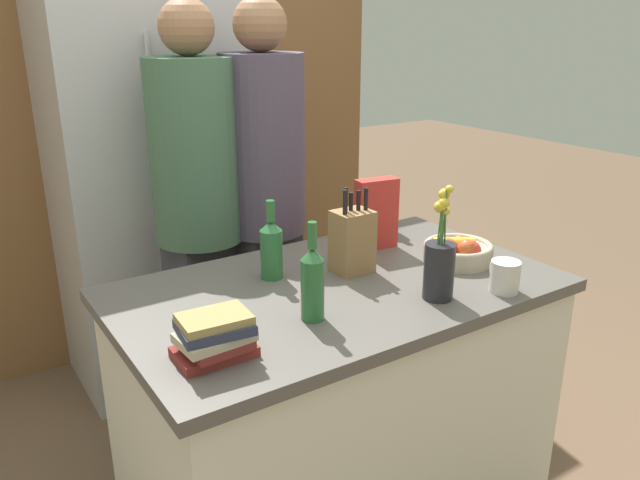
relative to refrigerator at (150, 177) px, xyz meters
The scene contains 14 objects.
kitchen_island 1.45m from the refrigerator, 83.36° to the right, with size 1.41×0.84×0.90m.
back_wall_wood 0.49m from the refrigerator, 66.77° to the left, with size 2.61×0.12×2.60m.
refrigerator is the anchor object (origin of this frame).
fruit_bowl 1.53m from the refrigerator, 66.25° to the right, with size 0.24×0.24×0.10m.
knife_block 1.29m from the refrigerator, 78.47° to the right, with size 0.13×0.11×0.29m.
flower_vase 1.62m from the refrigerator, 77.63° to the right, with size 0.09×0.09×0.36m.
cereal_box 1.21m from the refrigerator, 67.16° to the right, with size 0.16×0.08×0.26m.
coffee_mug 1.75m from the refrigerator, 71.48° to the right, with size 0.09×0.13×0.10m.
book_stack 1.58m from the refrigerator, 103.48° to the right, with size 0.20×0.16×0.12m.
bottle_oil 1.18m from the refrigerator, 58.21° to the right, with size 0.07×0.07×0.22m.
bottle_vinegar 1.16m from the refrigerator, 89.75° to the right, with size 0.07×0.07×0.26m.
bottle_wine 1.49m from the refrigerator, 91.85° to the right, with size 0.07×0.07×0.29m.
person_at_sink 0.56m from the refrigerator, 89.18° to the right, with size 0.35×0.35×1.79m.
person_in_blue 0.68m from the refrigerator, 65.53° to the right, with size 0.34×0.34×1.80m.
Camera 1 is at (-1.07, -1.51, 1.70)m, focal length 35.00 mm.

